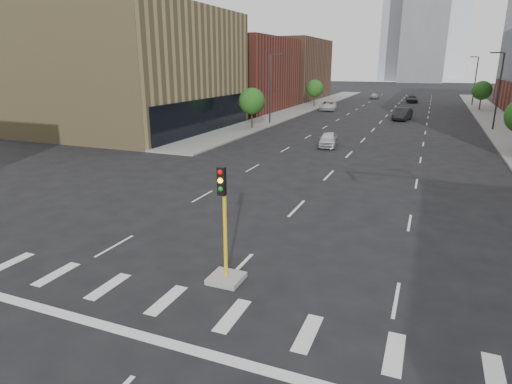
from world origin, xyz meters
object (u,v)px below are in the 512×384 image
Objects in this scene: car_far_left at (328,106)px; car_deep_right at (412,99)px; car_distant at (375,96)px; car_near_left at (328,139)px; car_mid_right at (403,114)px; median_traffic_signal at (225,257)px.

car_deep_right is at bearing 50.32° from car_far_left.
car_deep_right is 10.83m from car_distant.
car_deep_right is 1.29× the size of car_distant.
car_far_left is at bearing -127.66° from car_deep_right.
car_near_left is 0.70× the size of car_far_left.
car_near_left is 1.04× the size of car_distant.
car_mid_right is at bearing 69.63° from car_near_left.
car_deep_right is at bearing -34.93° from car_distant.
car_mid_right is at bearing 87.14° from median_traffic_signal.
car_far_left reaches higher than car_deep_right.
car_distant is at bearing 133.77° from car_deep_right.
car_far_left is (-10.35, 61.63, -0.16)m from median_traffic_signal.
car_far_left is at bearing 152.79° from car_mid_right.
car_near_left is at bearing -82.80° from car_distant.
car_mid_right is at bearing -45.26° from car_far_left.
median_traffic_signal reaches higher than car_distant.
car_near_left is 55.37m from car_deep_right.
car_distant is at bearing 93.87° from median_traffic_signal.
car_far_left reaches higher than car_distant.
car_distant is (-8.42, 6.80, -0.07)m from car_deep_right.
car_deep_right is (2.32, 83.27, -0.24)m from median_traffic_signal.
car_distant is at bearing 85.09° from car_near_left.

